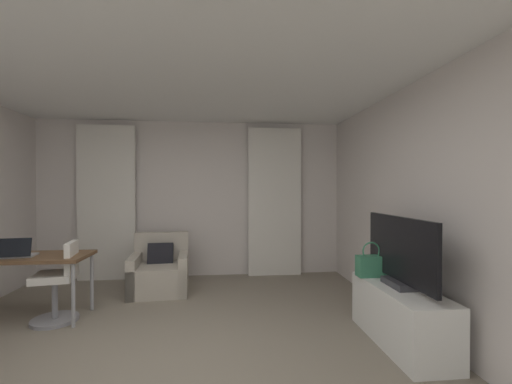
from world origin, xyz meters
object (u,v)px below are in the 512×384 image
Objects in this scene: desk_chair at (59,286)px; handbag_primary at (371,265)px; desk at (25,261)px; laptop at (17,253)px; tv_console at (400,315)px; armchair at (160,272)px; tv_flatscreen at (400,253)px.

desk_chair is 2.39× the size of handbag_primary.
laptop is at bearing -104.89° from desk.
tv_console is (3.91, -0.87, -0.50)m from laptop.
desk_chair reaches higher than tv_console.
handbag_primary reaches higher than tv_console.
handbag_primary is (-0.11, 0.39, 0.39)m from tv_console.
armchair is 3.22m from tv_flatscreen.
tv_flatscreen is (0.00, 0.02, 0.59)m from tv_console.
tv_flatscreen reaches higher than desk_chair.
desk_chair is at bearing 165.70° from tv_console.
armchair is at bearing 144.49° from tv_flatscreen.
laptop is 4.03m from tv_console.
laptop is at bearing -176.96° from desk_chair.
laptop reaches higher than desk_chair.
armchair is at bearing 34.55° from desk.
desk_chair is at bearing 171.54° from handbag_primary.
tv_flatscreen is at bearing -14.03° from desk_chair.
armchair is 2.90m from handbag_primary.
laptop is at bearing 167.71° from tv_flatscreen.
armchair is 3.17m from tv_console.
laptop reaches higher than armchair.
handbag_primary is at bearing -30.76° from armchair.
armchair reaches higher than desk.
laptop is 4.00m from tv_flatscreen.
armchair is 2.29× the size of handbag_primary.
desk is 0.48m from desk_chair.
tv_flatscreen is (3.88, -0.94, 0.20)m from desk.
handbag_primary is at bearing -8.46° from desk_chair.
laptop reaches higher than handbag_primary.
tv_flatscreen is (3.91, -0.85, 0.09)m from laptop.
tv_flatscreen is at bearing -73.70° from handbag_primary.
tv_flatscreen is (3.49, -0.87, 0.47)m from desk_chair.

